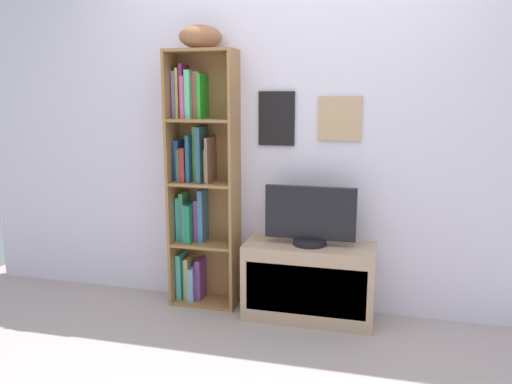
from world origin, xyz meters
The scene contains 5 objects.
back_wall centered at (0.00, 1.13, 1.22)m, with size 4.80×0.08×2.44m.
bookshelf centered at (-0.65, 1.01, 0.88)m, with size 0.47×0.24×1.77m.
football centered at (-0.60, 0.98, 1.85)m, with size 0.28×0.15×0.15m, color #8E5A3B.
tv_stand centered at (0.15, 0.92, 0.25)m, with size 0.86×0.35×0.51m.
television centered at (0.15, 0.92, 0.70)m, with size 0.59×0.22×0.39m.
Camera 1 is at (0.61, -2.27, 1.49)m, focal length 35.63 mm.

